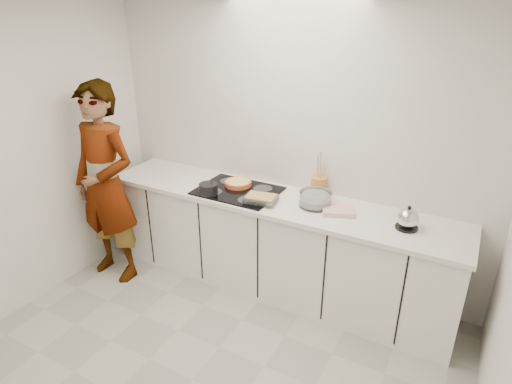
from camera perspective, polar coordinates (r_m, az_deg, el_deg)
The scene contains 13 objects.
floor at distance 3.37m, azimuth -8.51°, elevation -23.49°, with size 3.60×3.20×0.00m, color #AEAEA4.
wall_back at distance 3.85m, azimuth 4.59°, elevation 6.19°, with size 3.60×0.00×2.60m, color silver.
base_cabinets at distance 3.94m, azimuth 2.25°, elevation -7.13°, with size 3.20×0.58×0.87m, color white.
countertop at distance 3.73m, azimuth 2.36°, elevation -1.13°, with size 3.24×0.64×0.04m, color white.
hob at distance 3.85m, azimuth -2.43°, elevation 0.17°, with size 0.72×0.54×0.01m, color black.
tart_dish at distance 3.94m, azimuth -2.41°, elevation 1.21°, with size 0.28×0.28×0.04m.
saucepan at distance 3.78m, azimuth -6.37°, elevation 0.44°, with size 0.22×0.22×0.16m.
baking_dish at distance 3.62m, azimuth 0.66°, elevation -0.83°, with size 0.29×0.23×0.05m.
mixing_bowl at distance 3.59m, azimuth 7.91°, elevation -1.02°, with size 0.35×0.35×0.12m.
tea_towel at distance 3.51m, azimuth 10.88°, elevation -2.49°, with size 0.25×0.18×0.04m, color white.
kettle at distance 3.39m, azimuth 19.57°, elevation -3.42°, with size 0.21×0.21×0.19m.
utensil_crock at distance 3.79m, azimuth 8.32°, elevation 0.77°, with size 0.13×0.13×0.17m, color orange.
cook at distance 4.14m, azimuth -19.40°, elevation 0.87°, with size 0.69×0.45×1.88m, color white.
Camera 1 is at (1.48, -1.76, 2.47)m, focal length 30.00 mm.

